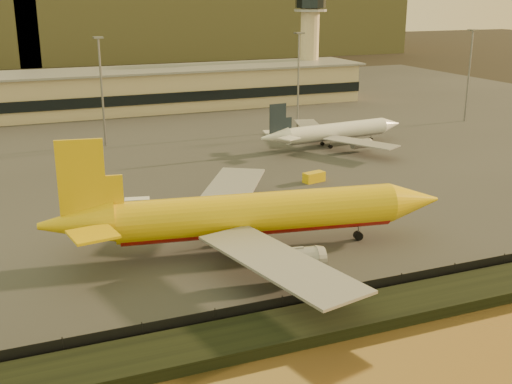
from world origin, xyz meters
TOP-DOWN VIEW (x-y plane):
  - ground at (0.00, 0.00)m, footprint 900.00×900.00m
  - embankment at (0.00, -17.00)m, footprint 320.00×7.00m
  - tarmac at (0.00, 95.00)m, footprint 320.00×220.00m
  - perimeter_fence at (0.00, -13.00)m, footprint 300.00×0.05m
  - terminal_building at (-14.52, 125.55)m, footprint 202.00×25.00m
  - control_tower at (70.00, 131.00)m, footprint 11.20×11.20m
  - apron_light_masts at (15.00, 75.00)m, footprint 152.20×12.20m
  - dhl_cargo_jet at (-1.92, 6.40)m, footprint 57.44×55.64m
  - white_narrowbody_jet at (40.36, 58.82)m, footprint 39.59×38.41m
  - gse_vehicle_yellow at (21.96, 33.40)m, footprint 4.58×2.78m
  - gse_vehicle_white at (-13.15, 30.26)m, footprint 4.45×2.76m

SIDE VIEW (x-z plane):
  - ground at x=0.00m, z-range 0.00..0.00m
  - tarmac at x=0.00m, z-range 0.00..0.20m
  - embankment at x=0.00m, z-range 0.00..1.40m
  - gse_vehicle_white at x=-13.15m, z-range 0.20..2.06m
  - gse_vehicle_yellow at x=21.96m, z-range 0.20..2.12m
  - perimeter_fence at x=0.00m, z-range 0.20..2.40m
  - white_narrowbody_jet at x=40.36m, z-range -2.09..9.28m
  - dhl_cargo_jet at x=-1.92m, z-range -3.26..13.92m
  - terminal_building at x=-14.52m, z-range -0.05..12.55m
  - apron_light_masts at x=15.00m, z-range 3.00..28.40m
  - control_tower at x=70.00m, z-range 3.91..39.41m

